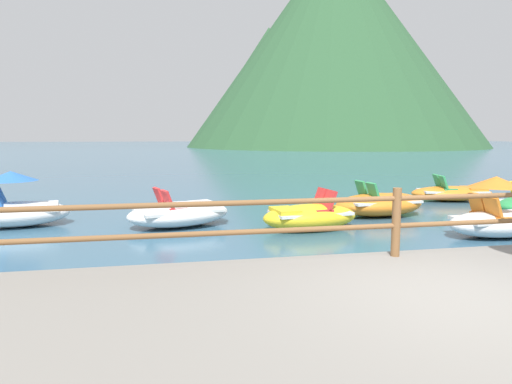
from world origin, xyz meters
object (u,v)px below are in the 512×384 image
at_px(pedal_boat_6, 180,213).
at_px(pedal_boat_3, 18,208).
at_px(pedal_boat_5, 498,217).
at_px(pedal_boat_4, 310,216).
at_px(pedal_boat_1, 452,193).
at_px(pedal_boat_2, 379,204).

bearing_deg(pedal_boat_6, pedal_boat_3, 169.49).
bearing_deg(pedal_boat_5, pedal_boat_6, 159.29).
bearing_deg(pedal_boat_5, pedal_boat_4, 158.06).
xyz_separation_m(pedal_boat_1, pedal_boat_4, (-5.77, -3.34, 0.05)).
relative_size(pedal_boat_1, pedal_boat_2, 1.06).
xyz_separation_m(pedal_boat_1, pedal_boat_6, (-8.56, -2.37, 0.04)).
distance_m(pedal_boat_2, pedal_boat_4, 2.65).
xyz_separation_m(pedal_boat_2, pedal_boat_6, (-5.08, -0.35, -0.01)).
bearing_deg(pedal_boat_2, pedal_boat_3, 177.89).
bearing_deg(pedal_boat_1, pedal_boat_2, -149.73).
relative_size(pedal_boat_2, pedal_boat_3, 1.08).
height_order(pedal_boat_2, pedal_boat_3, pedal_boat_3).
height_order(pedal_boat_4, pedal_boat_6, pedal_boat_4).
bearing_deg(pedal_boat_5, pedal_boat_3, 162.86).
relative_size(pedal_boat_2, pedal_boat_5, 1.16).
xyz_separation_m(pedal_boat_4, pedal_boat_6, (-2.79, 0.96, -0.01)).
xyz_separation_m(pedal_boat_1, pedal_boat_3, (-12.15, -1.71, 0.18)).
relative_size(pedal_boat_3, pedal_boat_4, 1.04).
bearing_deg(pedal_boat_4, pedal_boat_1, 30.05).
xyz_separation_m(pedal_boat_1, pedal_boat_5, (-2.23, -4.77, 0.16)).
bearing_deg(pedal_boat_6, pedal_boat_2, 3.90).
height_order(pedal_boat_1, pedal_boat_6, pedal_boat_6).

